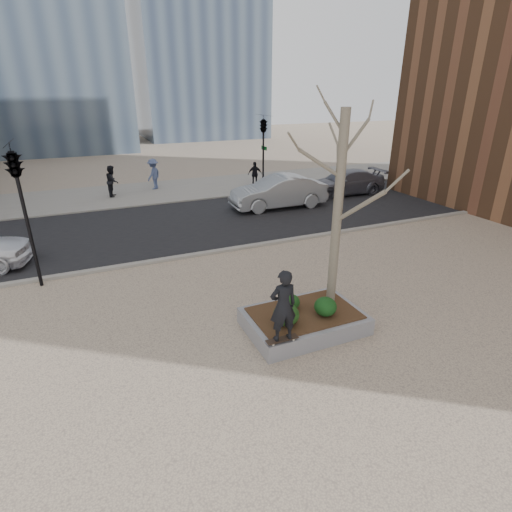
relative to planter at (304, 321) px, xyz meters
name	(u,v)px	position (x,y,z in m)	size (l,w,h in m)	color
ground	(269,337)	(-1.00, 0.00, -0.23)	(120.00, 120.00, 0.00)	#BEAA8C
street	(178,225)	(-1.00, 10.00, -0.21)	(60.00, 8.00, 0.02)	black
far_sidewalk	(151,192)	(-1.00, 17.00, -0.21)	(60.00, 6.00, 0.02)	gray
planter	(304,321)	(0.00, 0.00, 0.00)	(3.00, 2.00, 0.45)	gray
planter_mulch	(304,313)	(0.00, 0.00, 0.25)	(2.70, 1.70, 0.04)	#382314
sycamore_tree	(340,181)	(1.00, 0.30, 3.56)	(2.80, 2.80, 6.60)	gray
shrub_left	(286,315)	(-0.70, -0.31, 0.54)	(0.64, 0.64, 0.55)	#163510
shrub_middle	(291,302)	(-0.25, 0.30, 0.47)	(0.49, 0.49, 0.41)	#123711
shrub_right	(325,307)	(0.42, -0.32, 0.51)	(0.58, 0.58, 0.49)	#133E15
skateboard	(282,340)	(-1.10, -0.88, 0.26)	(0.78, 0.20, 0.07)	black
skateboarder	(283,306)	(-1.10, -0.88, 1.17)	(0.64, 0.42, 1.74)	black
car_silver	(279,192)	(4.64, 10.75, 0.63)	(1.77, 5.09, 1.68)	#999CA0
car_third	(345,182)	(9.61, 11.82, 0.50)	(1.98, 4.88, 1.41)	slate
pedestrian_a	(112,181)	(-3.17, 16.79, 0.70)	(0.87, 0.68, 1.80)	black
pedestrian_b	(154,174)	(-0.62, 17.74, 0.74)	(1.21, 0.70, 1.88)	#485783
pedestrian_c	(255,174)	(5.53, 15.93, 0.58)	(0.91, 0.38, 1.56)	black
traffic_light_near	(26,219)	(-6.50, 5.60, 2.02)	(0.60, 2.48, 4.50)	black
traffic_light_far	(263,154)	(5.50, 14.60, 2.02)	(0.60, 2.48, 4.50)	black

